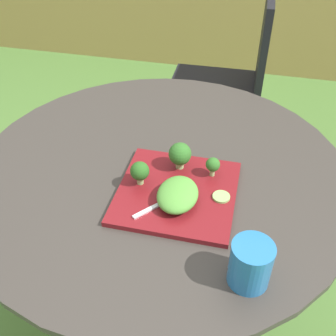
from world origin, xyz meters
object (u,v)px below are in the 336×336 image
(patio_chair, at_px, (235,74))
(drinking_glass, at_px, (250,266))
(fork, at_px, (166,201))
(salad_plate, at_px, (177,192))

(patio_chair, relative_size, drinking_glass, 8.94)
(drinking_glass, relative_size, fork, 0.79)
(patio_chair, xyz_separation_m, drinking_glass, (0.14, -1.25, 0.22))
(salad_plate, bearing_deg, drinking_glass, -47.90)
(salad_plate, height_order, drinking_glass, drinking_glass)
(drinking_glass, bearing_deg, patio_chair, 96.24)
(salad_plate, relative_size, fork, 2.26)
(salad_plate, bearing_deg, patio_chair, 86.98)
(patio_chair, height_order, fork, patio_chair)
(salad_plate, relative_size, drinking_glass, 2.87)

